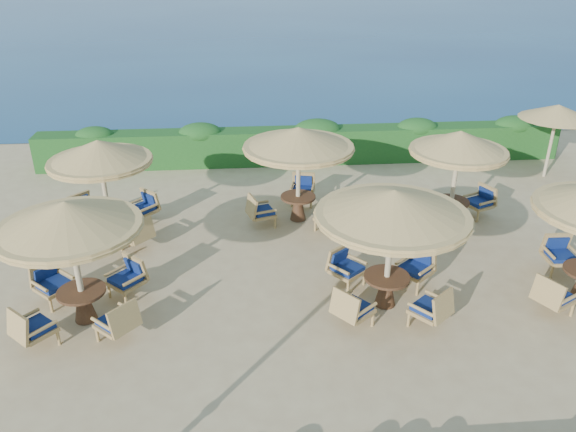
# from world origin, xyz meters

# --- Properties ---
(ground) EXTENTS (120.00, 120.00, 0.00)m
(ground) POSITION_xyz_m (0.00, 0.00, 0.00)
(ground) COLOR tan
(ground) RESTS_ON ground
(hedge) EXTENTS (18.00, 0.90, 1.20)m
(hedge) POSITION_xyz_m (0.00, 7.20, 0.60)
(hedge) COLOR #164517
(hedge) RESTS_ON ground
(extra_parasol) EXTENTS (2.30, 2.30, 2.41)m
(extra_parasol) POSITION_xyz_m (7.80, 5.20, 2.17)
(extra_parasol) COLOR #C4B48A
(extra_parasol) RESTS_ON ground
(cafe_set_0) EXTENTS (2.78, 2.78, 2.65)m
(cafe_set_0) POSITION_xyz_m (-5.37, -1.57, 1.82)
(cafe_set_0) COLOR #C4B48A
(cafe_set_0) RESTS_ON ground
(cafe_set_1) EXTENTS (3.13, 3.13, 2.65)m
(cafe_set_1) POSITION_xyz_m (0.84, -1.54, 1.90)
(cafe_set_1) COLOR #C4B48A
(cafe_set_1) RESTS_ON ground
(cafe_set_3) EXTENTS (2.56, 2.56, 2.65)m
(cafe_set_3) POSITION_xyz_m (-5.57, 2.04, 1.76)
(cafe_set_3) COLOR #C4B48A
(cafe_set_3) RESTS_ON ground
(cafe_set_4) EXTENTS (2.97, 2.97, 2.65)m
(cafe_set_4) POSITION_xyz_m (-0.60, 2.68, 1.95)
(cafe_set_4) COLOR #C4B48A
(cafe_set_4) RESTS_ON ground
(cafe_set_5) EXTENTS (2.85, 2.54, 2.65)m
(cafe_set_5) POSITION_xyz_m (3.47, 2.04, 1.96)
(cafe_set_5) COLOR #C4B48A
(cafe_set_5) RESTS_ON ground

